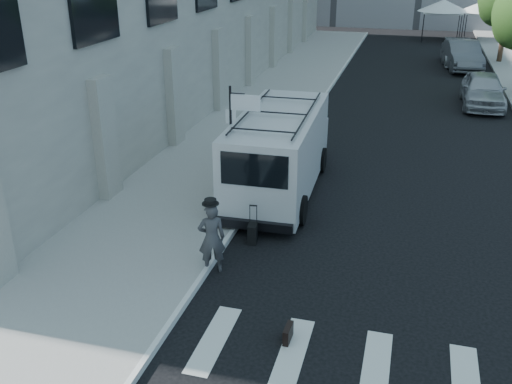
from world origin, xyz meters
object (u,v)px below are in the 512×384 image
Objects in this scene: cargo_van at (280,151)px; parked_car_c at (459,53)px; businessman at (212,238)px; parked_car_b at (462,55)px; parked_car_a at (483,90)px; briefcase at (288,334)px; suitcase at (252,233)px.

parked_car_c is (6.51, 23.45, -0.61)m from cargo_van.
parked_car_b is (6.98, 26.98, -0.03)m from businessman.
parked_car_a reaches higher than parked_car_c.
cargo_van is at bearing -119.60° from businessman.
cargo_van is (-1.94, 7.38, 1.15)m from briefcase.
parked_car_b is (-0.51, 9.09, 0.06)m from parked_car_a.
cargo_van is (-0.15, 3.65, 1.05)m from suitcase.
cargo_van is (0.39, 5.27, 0.43)m from businessman.
parked_car_b is (4.65, 29.08, 0.69)m from briefcase.
suitcase is (0.54, 1.62, -0.62)m from businessman.
parked_car_c is at bearing 83.29° from briefcase.
cargo_van is at bearing 84.55° from suitcase.
briefcase is (2.34, -2.10, -0.72)m from businessman.
suitcase is at bearing -133.85° from businessman.
parked_car_c is at bearing 69.01° from suitcase.
cargo_van is 1.33× the size of parked_car_b.
suitcase is at bearing 117.42° from briefcase.
parked_car_c is (-0.60, 10.83, -0.10)m from parked_car_a.
parked_car_b is 1.75m from parked_car_c.
cargo_van reaches higher than parked_car_b.
suitcase is 17.70m from parked_car_a.
suitcase is 3.80m from cargo_van.
cargo_van is at bearing -119.37° from parked_car_a.
parked_car_a is (5.16, 19.99, 0.63)m from briefcase.
parked_car_b is at bearing 71.50° from cargo_van.
briefcase is 0.08× the size of parked_car_b.
parked_car_c is (6.36, 27.10, 0.43)m from suitcase.
parked_car_a is (6.96, 16.27, 0.53)m from suitcase.
cargo_van reaches higher than suitcase.
cargo_van is at bearing -107.30° from parked_car_c.
parked_car_b is at bearing -89.07° from parked_car_c.
parked_car_c reaches higher than suitcase.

